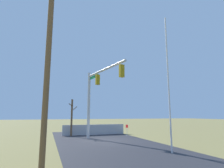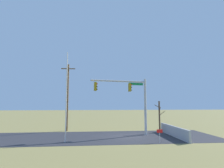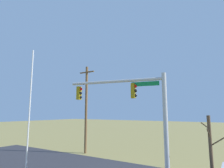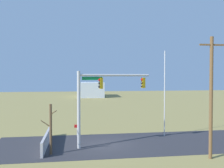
# 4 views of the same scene
# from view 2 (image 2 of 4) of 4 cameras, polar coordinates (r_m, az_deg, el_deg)

# --- Properties ---
(ground_plane) EXTENTS (160.00, 160.00, 0.00)m
(ground_plane) POSITION_cam_2_polar(r_m,az_deg,el_deg) (21.21, 4.62, -15.97)
(ground_plane) COLOR olive
(road_surface) EXTENTS (28.00, 8.00, 0.01)m
(road_surface) POSITION_cam_2_polar(r_m,az_deg,el_deg) (20.89, -6.70, -16.09)
(road_surface) COLOR #2D2D33
(road_surface) RESTS_ON ground_plane
(sidewalk_corner) EXTENTS (6.00, 6.00, 0.01)m
(sidewalk_corner) POSITION_cam_2_polar(r_m,az_deg,el_deg) (22.84, 12.98, -15.11)
(sidewalk_corner) COLOR #B7B5AD
(sidewalk_corner) RESTS_ON ground_plane
(retaining_fence) EXTENTS (0.20, 7.19, 1.15)m
(retaining_fence) POSITION_cam_2_polar(r_m,az_deg,el_deg) (22.18, 18.56, -13.74)
(retaining_fence) COLOR #A8A8AD
(retaining_fence) RESTS_ON ground_plane
(signal_mast) EXTENTS (6.62, 1.52, 6.57)m
(signal_mast) POSITION_cam_2_polar(r_m,az_deg,el_deg) (21.53, 6.08, -3.56)
(signal_mast) COLOR #B2B5BA
(signal_mast) RESTS_ON ground_plane
(flagpole) EXTENTS (0.10, 0.10, 8.71)m
(flagpole) POSITION_cam_2_polar(r_m,az_deg,el_deg) (18.41, -13.98, -3.72)
(flagpole) COLOR silver
(flagpole) RESTS_ON ground_plane
(utility_pole) EXTENTS (1.90, 0.26, 9.03)m
(utility_pole) POSITION_cam_2_polar(r_m,az_deg,el_deg) (25.72, -13.62, -3.59)
(utility_pole) COLOR brown
(utility_pole) RESTS_ON ground_plane
(bare_tree) EXTENTS (1.27, 1.02, 3.95)m
(bare_tree) POSITION_cam_2_polar(r_m,az_deg,el_deg) (24.30, 14.53, -9.69)
(bare_tree) COLOR brown
(bare_tree) RESTS_ON ground_plane
(open_sign) EXTENTS (0.56, 0.04, 1.22)m
(open_sign) POSITION_cam_2_polar(r_m,az_deg,el_deg) (18.47, 14.57, -14.45)
(open_sign) COLOR silver
(open_sign) RESTS_ON ground_plane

